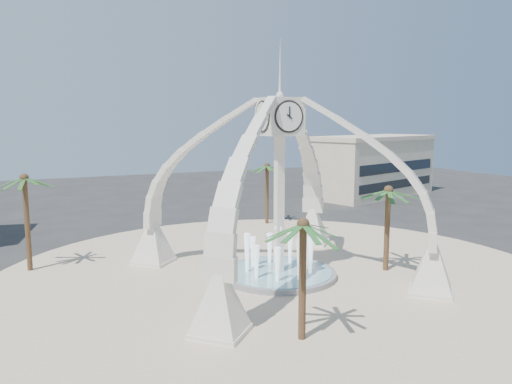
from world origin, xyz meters
name	(u,v)px	position (x,y,z in m)	size (l,w,h in m)	color
ground	(279,277)	(0.00, 0.00, 0.00)	(140.00, 140.00, 0.00)	#282828
plaza	(279,277)	(0.00, 0.00, 0.03)	(40.00, 40.00, 0.06)	beige
clock_tower	(279,185)	(0.00, 0.00, 6.49)	(17.94, 17.94, 16.30)	silver
fountain	(279,273)	(0.00, 0.00, 0.29)	(8.00, 8.00, 3.62)	gray
building_ne	(373,166)	(30.00, 28.00, 4.31)	(21.87, 14.17, 8.60)	beige
palm_east	(389,191)	(7.72, -1.98, 5.82)	(4.49, 4.49, 6.68)	brown
palm_west	(24,180)	(-15.65, 8.89, 6.66)	(5.02, 5.02, 7.51)	brown
palm_north	(267,167)	(7.24, 16.48, 6.04)	(4.75, 4.75, 6.86)	brown
palm_south	(303,226)	(-3.61, -9.36, 5.78)	(5.11, 5.11, 6.61)	brown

